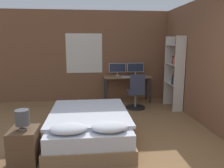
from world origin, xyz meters
The scene contains 12 objects.
wall_back centered at (-0.01, 4.16, 1.35)m, with size 12.00×0.08×2.70m.
wall_side_right centered at (1.83, 1.50, 1.35)m, with size 0.06×12.00×2.70m.
bed centered at (-0.63, 1.29, 0.25)m, with size 1.42×2.00×0.58m.
nightstand centered at (-1.57, 0.57, 0.26)m, with size 0.39×0.44×0.52m.
bedside_lamp centered at (-1.57, 0.57, 0.70)m, with size 0.20×0.20×0.29m.
desk centered at (0.53, 3.82, 0.67)m, with size 1.40×0.56×0.78m.
monitor_left centered at (0.25, 3.99, 1.00)m, with size 0.52×0.16×0.38m.
monitor_right centered at (0.81, 3.99, 1.00)m, with size 0.52×0.16×0.38m.
keyboard centered at (0.53, 3.64, 0.78)m, with size 0.41×0.13×0.02m.
computer_mouse centered at (0.82, 3.64, 0.79)m, with size 0.07×0.05×0.04m.
office_chair centered at (0.63, 3.08, 0.37)m, with size 0.52×0.52×0.95m.
bookshelf centered at (1.65, 2.98, 1.04)m, with size 0.27×0.73×1.93m.
Camera 1 is at (-0.62, -2.51, 1.74)m, focal length 35.00 mm.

